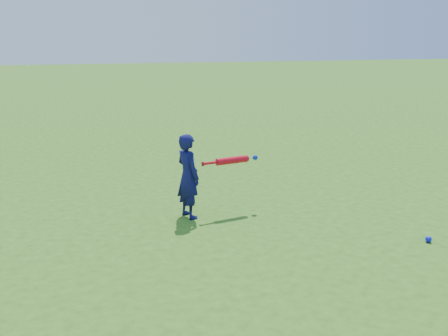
# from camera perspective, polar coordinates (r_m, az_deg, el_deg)

# --- Properties ---
(ground) EXTENTS (80.00, 80.00, 0.00)m
(ground) POSITION_cam_1_polar(r_m,az_deg,el_deg) (5.98, 2.27, -6.87)
(ground) COLOR #2F6618
(ground) RESTS_ON ground
(child) EXTENTS (0.37, 0.45, 1.06)m
(child) POSITION_cam_1_polar(r_m,az_deg,el_deg) (6.19, -4.13, -0.95)
(child) COLOR #10104B
(child) RESTS_ON ground
(ground_ball_blue) EXTENTS (0.07, 0.07, 0.07)m
(ground_ball_blue) POSITION_cam_1_polar(r_m,az_deg,el_deg) (6.01, 22.33, -7.54)
(ground_ball_blue) COLOR #0D18E3
(ground_ball_blue) RESTS_ON ground
(bat_swing) EXTENTS (0.79, 0.20, 0.09)m
(bat_swing) POSITION_cam_1_polar(r_m,az_deg,el_deg) (6.37, 1.15, 0.91)
(bat_swing) COLOR red
(bat_swing) RESTS_ON ground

